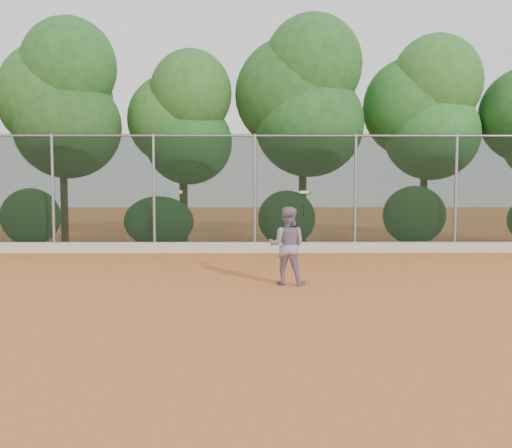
{
  "coord_description": "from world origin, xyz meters",
  "views": [
    {
      "loc": [
        -0.06,
        -9.97,
        2.02
      ],
      "look_at": [
        0.0,
        1.0,
        1.25
      ],
      "focal_mm": 40.0,
      "sensor_mm": 36.0,
      "label": 1
    }
  ],
  "objects": [
    {
      "name": "foliage_backdrop",
      "position": [
        -0.55,
        8.98,
        4.4
      ],
      "size": [
        23.7,
        3.63,
        7.55
      ],
      "color": "#412719",
      "rests_on": "ground"
    },
    {
      "name": "concrete_curb",
      "position": [
        0.0,
        6.82,
        0.15
      ],
      "size": [
        24.0,
        0.2,
        0.3
      ],
      "primitive_type": "cube",
      "color": "beige",
      "rests_on": "ground"
    },
    {
      "name": "ground",
      "position": [
        0.0,
        0.0,
        0.0
      ],
      "size": [
        80.0,
        80.0,
        0.0
      ],
      "primitive_type": "plane",
      "color": "#CA692F",
      "rests_on": "ground"
    },
    {
      "name": "tennis_racket",
      "position": [
        0.97,
        1.4,
        1.81
      ],
      "size": [
        0.31,
        0.31,
        0.53
      ],
      "color": "black",
      "rests_on": "ground"
    },
    {
      "name": "tennis_ball_in_flight",
      "position": [
        -1.49,
        1.31,
        1.86
      ],
      "size": [
        0.07,
        0.07,
        0.07
      ],
      "color": "#B3D12F",
      "rests_on": "ground"
    },
    {
      "name": "chainlink_fence",
      "position": [
        -0.0,
        7.0,
        1.86
      ],
      "size": [
        24.09,
        0.09,
        3.5
      ],
      "color": "black",
      "rests_on": "ground"
    },
    {
      "name": "tennis_player",
      "position": [
        0.63,
        1.41,
        0.78
      ],
      "size": [
        0.87,
        0.74,
        1.57
      ],
      "primitive_type": "imported",
      "rotation": [
        0.0,
        0.0,
        2.93
      ],
      "color": "gray",
      "rests_on": "ground"
    }
  ]
}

